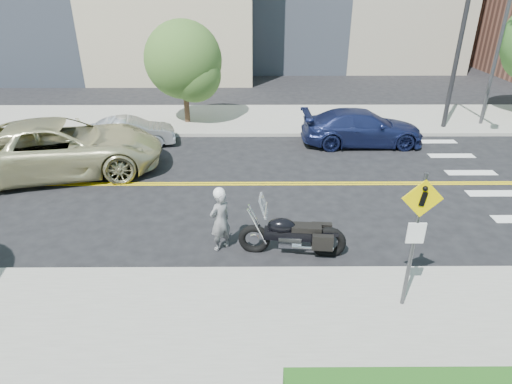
{
  "coord_description": "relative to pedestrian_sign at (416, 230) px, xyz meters",
  "views": [
    {
      "loc": [
        1.07,
        -13.35,
        6.24
      ],
      "look_at": [
        1.13,
        -3.09,
        1.2
      ],
      "focal_mm": 30.0,
      "sensor_mm": 36.0,
      "label": 1
    }
  ],
  "objects": [
    {
      "name": "sidewalk_far",
      "position": [
        -4.2,
        13.81,
        -1.89
      ],
      "size": [
        60.0,
        5.0,
        0.15
      ],
      "primitive_type": "cube",
      "color": "#9E9B91",
      "rests_on": "ground_plane"
    },
    {
      "name": "motorcyclist",
      "position": [
        -3.98,
        2.34,
        -1.09
      ],
      "size": [
        0.72,
        0.69,
        1.76
      ],
      "rotation": [
        0.0,
        0.0,
        3.83
      ],
      "color": "#B1B1B6",
      "rests_on": "ground"
    },
    {
      "name": "motorcycle",
      "position": [
        -2.16,
        2.11,
        -1.17
      ],
      "size": [
        2.67,
        1.04,
        1.59
      ],
      "primitive_type": null,
      "rotation": [
        0.0,
        0.0,
        -0.1
      ],
      "color": "black",
      "rests_on": "ground"
    },
    {
      "name": "ground_plane",
      "position": [
        -4.2,
        6.31,
        -1.96
      ],
      "size": [
        120.0,
        120.0,
        0.0
      ],
      "primitive_type": "plane",
      "color": "black",
      "rests_on": "ground"
    },
    {
      "name": "pedestrian_sign",
      "position": [
        0.0,
        0.0,
        0.0
      ],
      "size": [
        0.78,
        0.08,
        3.0
      ],
      "color": "#4C4C51",
      "rests_on": "sidewalk_near"
    },
    {
      "name": "parked_car_blue",
      "position": [
        1.45,
        10.32,
        -1.22
      ],
      "size": [
        5.12,
        2.17,
        1.47
      ],
      "primitive_type": "imported",
      "rotation": [
        0.0,
        0.0,
        1.59
      ],
      "color": "navy",
      "rests_on": "ground"
    },
    {
      "name": "parked_car_silver",
      "position": [
        -8.3,
        10.15,
        -1.36
      ],
      "size": [
        3.84,
        2.03,
        1.2
      ],
      "primitive_type": "imported",
      "rotation": [
        0.0,
        0.0,
        1.79
      ],
      "color": "#AFB1B7",
      "rests_on": "ground"
    },
    {
      "name": "suv",
      "position": [
        -9.99,
        7.28,
        -0.98
      ],
      "size": [
        7.61,
        4.86,
        1.95
      ],
      "primitive_type": "imported",
      "rotation": [
        0.0,
        0.0,
        1.82
      ],
      "color": "#C4BF90",
      "rests_on": "ground"
    },
    {
      "name": "sidewalk_near",
      "position": [
        -4.2,
        -1.19,
        -1.89
      ],
      "size": [
        60.0,
        5.0,
        0.15
      ],
      "primitive_type": "cube",
      "color": "#9E9B91",
      "rests_on": "ground_plane"
    },
    {
      "name": "lamp_post",
      "position": [
        7.8,
        12.81,
        2.19
      ],
      "size": [
        0.16,
        0.16,
        8.0
      ],
      "primitive_type": "cylinder",
      "color": "#4C4C51",
      "rests_on": "sidewalk_far"
    },
    {
      "name": "traffic_light",
      "position": [
        5.8,
        11.39,
        2.71
      ],
      "size": [
        0.28,
        4.5,
        7.0
      ],
      "color": "black",
      "rests_on": "sidewalk_far"
    },
    {
      "name": "tree_far_a",
      "position": [
        -6.34,
        13.18,
        1.1
      ],
      "size": [
        3.54,
        3.54,
        4.83
      ],
      "rotation": [
        0.0,
        0.0,
        0.2
      ],
      "color": "#382619",
      "rests_on": "ground"
    }
  ]
}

